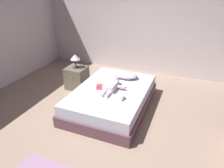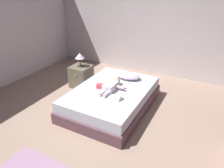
{
  "view_description": "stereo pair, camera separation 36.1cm",
  "coord_description": "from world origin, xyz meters",
  "px_view_note": "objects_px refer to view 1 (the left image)",
  "views": [
    {
      "loc": [
        1.18,
        -2.42,
        2.28
      ],
      "look_at": [
        -0.16,
        0.86,
        0.52
      ],
      "focal_mm": 32.74,
      "sensor_mm": 36.0,
      "label": 1
    },
    {
      "loc": [
        1.5,
        -2.27,
        2.28
      ],
      "look_at": [
        -0.16,
        0.86,
        0.52
      ],
      "focal_mm": 32.74,
      "sensor_mm": 36.0,
      "label": 2
    }
  ],
  "objects_px": {
    "toothbrush": "(125,88)",
    "baby_bottle": "(123,98)",
    "pillow": "(125,75)",
    "baby": "(112,85)",
    "lamp": "(75,58)",
    "bed": "(112,98)",
    "toy_block": "(99,87)",
    "nightstand": "(77,78)"
  },
  "relations": [
    {
      "from": "toothbrush",
      "to": "toy_block",
      "type": "xyz_separation_m",
      "value": [
        -0.46,
        -0.21,
        0.04
      ]
    },
    {
      "from": "lamp",
      "to": "toy_block",
      "type": "bearing_deg",
      "value": -34.47
    },
    {
      "from": "lamp",
      "to": "baby_bottle",
      "type": "relative_size",
      "value": 2.57
    },
    {
      "from": "lamp",
      "to": "toy_block",
      "type": "distance_m",
      "value": 1.09
    },
    {
      "from": "bed",
      "to": "nightstand",
      "type": "height_order",
      "value": "nightstand"
    },
    {
      "from": "pillow",
      "to": "bed",
      "type": "bearing_deg",
      "value": -97.87
    },
    {
      "from": "bed",
      "to": "nightstand",
      "type": "distance_m",
      "value": 1.2
    },
    {
      "from": "pillow",
      "to": "toy_block",
      "type": "distance_m",
      "value": 0.75
    },
    {
      "from": "nightstand",
      "to": "toy_block",
      "type": "xyz_separation_m",
      "value": [
        0.87,
        -0.6,
        0.21
      ]
    },
    {
      "from": "baby",
      "to": "baby_bottle",
      "type": "xyz_separation_m",
      "value": [
        0.34,
        -0.33,
        -0.03
      ]
    },
    {
      "from": "baby",
      "to": "toy_block",
      "type": "bearing_deg",
      "value": -153.75
    },
    {
      "from": "pillow",
      "to": "baby",
      "type": "height_order",
      "value": "baby"
    },
    {
      "from": "bed",
      "to": "lamp",
      "type": "height_order",
      "value": "lamp"
    },
    {
      "from": "toothbrush",
      "to": "baby_bottle",
      "type": "distance_m",
      "value": 0.44
    },
    {
      "from": "bed",
      "to": "pillow",
      "type": "bearing_deg",
      "value": 82.13
    },
    {
      "from": "toothbrush",
      "to": "toy_block",
      "type": "bearing_deg",
      "value": -155.9
    },
    {
      "from": "baby",
      "to": "baby_bottle",
      "type": "bearing_deg",
      "value": -43.7
    },
    {
      "from": "nightstand",
      "to": "baby",
      "type": "bearing_deg",
      "value": -23.97
    },
    {
      "from": "toothbrush",
      "to": "baby_bottle",
      "type": "bearing_deg",
      "value": -76.44
    },
    {
      "from": "bed",
      "to": "baby_bottle",
      "type": "relative_size",
      "value": 15.95
    },
    {
      "from": "nightstand",
      "to": "lamp",
      "type": "distance_m",
      "value": 0.5
    },
    {
      "from": "toothbrush",
      "to": "nightstand",
      "type": "xyz_separation_m",
      "value": [
        -1.33,
        0.39,
        -0.17
      ]
    },
    {
      "from": "lamp",
      "to": "pillow",
      "type": "bearing_deg",
      "value": 4.38
    },
    {
      "from": "lamp",
      "to": "toy_block",
      "type": "xyz_separation_m",
      "value": [
        0.87,
        -0.6,
        -0.3
      ]
    },
    {
      "from": "pillow",
      "to": "baby_bottle",
      "type": "height_order",
      "value": "pillow"
    },
    {
      "from": "baby",
      "to": "toothbrush",
      "type": "relative_size",
      "value": 5.22
    },
    {
      "from": "toothbrush",
      "to": "nightstand",
      "type": "distance_m",
      "value": 1.4
    },
    {
      "from": "lamp",
      "to": "baby_bottle",
      "type": "xyz_separation_m",
      "value": [
        1.43,
        -0.81,
        -0.31
      ]
    },
    {
      "from": "toothbrush",
      "to": "pillow",
      "type": "bearing_deg",
      "value": 107.46
    },
    {
      "from": "pillow",
      "to": "lamp",
      "type": "distance_m",
      "value": 1.21
    },
    {
      "from": "baby_bottle",
      "to": "baby",
      "type": "bearing_deg",
      "value": 136.3
    },
    {
      "from": "bed",
      "to": "baby",
      "type": "xyz_separation_m",
      "value": [
        -0.01,
        0.0,
        0.28
      ]
    },
    {
      "from": "bed",
      "to": "baby",
      "type": "relative_size",
      "value": 2.99
    },
    {
      "from": "pillow",
      "to": "baby",
      "type": "distance_m",
      "value": 0.58
    },
    {
      "from": "lamp",
      "to": "toy_block",
      "type": "height_order",
      "value": "lamp"
    },
    {
      "from": "baby_bottle",
      "to": "pillow",
      "type": "bearing_deg",
      "value": 105.65
    },
    {
      "from": "bed",
      "to": "toothbrush",
      "type": "distance_m",
      "value": 0.34
    },
    {
      "from": "pillow",
      "to": "toothbrush",
      "type": "distance_m",
      "value": 0.51
    },
    {
      "from": "lamp",
      "to": "bed",
      "type": "bearing_deg",
      "value": -23.9
    },
    {
      "from": "toy_block",
      "to": "pillow",
      "type": "bearing_deg",
      "value": 65.53
    },
    {
      "from": "pillow",
      "to": "baby_bottle",
      "type": "relative_size",
      "value": 4.22
    },
    {
      "from": "toy_block",
      "to": "baby_bottle",
      "type": "height_order",
      "value": "toy_block"
    }
  ]
}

